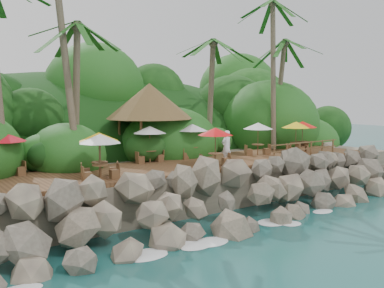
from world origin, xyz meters
TOP-DOWN VIEW (x-y plane):
  - ground at (0.00, 0.00)m, footprint 140.00×140.00m
  - land_base at (0.00, 16.00)m, footprint 32.00×25.20m
  - jungle_hill at (0.00, 23.50)m, footprint 44.80×28.00m
  - seawall at (0.00, 2.00)m, footprint 29.00×4.00m
  - terrace at (0.00, 6.00)m, footprint 26.00×5.00m
  - jungle_foliage at (0.00, 15.00)m, footprint 44.00×16.00m
  - foam_line at (0.00, 0.30)m, footprint 25.20×0.80m
  - palms at (0.21, 8.63)m, footprint 26.18×7.01m
  - palapa at (-0.66, 9.60)m, footprint 5.39×5.39m
  - dining_clusters at (-1.13, 5.93)m, footprint 22.72×5.15m
  - railing at (6.97, 3.65)m, footprint 6.10×0.10m
  - waiter at (1.65, 4.93)m, footprint 0.70×0.47m

SIDE VIEW (x-z plane):
  - ground at x=0.00m, z-range 0.00..0.00m
  - jungle_hill at x=0.00m, z-range -7.70..7.70m
  - jungle_foliage at x=0.00m, z-range -6.00..6.00m
  - foam_line at x=0.00m, z-range 0.00..0.06m
  - land_base at x=0.00m, z-range 0.00..2.10m
  - seawall at x=0.00m, z-range 0.00..2.30m
  - terrace at x=0.00m, z-range 2.10..2.30m
  - railing at x=6.97m, z-range 2.41..3.41m
  - waiter at x=1.65m, z-range 2.30..4.16m
  - dining_clusters at x=-1.13m, z-range 3.00..5.10m
  - palapa at x=-0.66m, z-range 3.49..8.09m
  - palms at x=0.21m, z-range 5.18..17.37m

